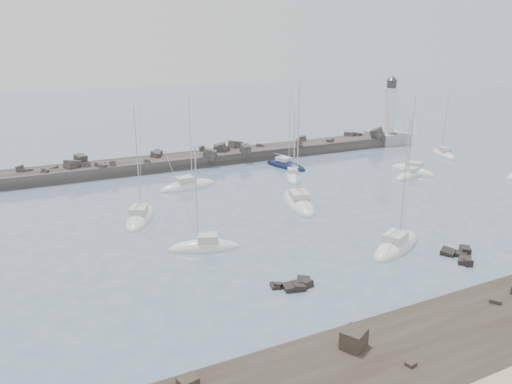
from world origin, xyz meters
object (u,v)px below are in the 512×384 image
sailboat_3 (140,218)px  sailboat_9 (409,176)px  sailboat_6 (293,178)px  sailboat_7 (396,247)px  lighthouse (388,128)px  sailboat_14 (298,203)px  sailboat_10 (412,171)px  sailboat_12 (444,155)px  sailboat_4 (188,187)px  sailboat_5 (204,248)px  sailboat_8 (286,166)px

sailboat_3 → sailboat_9: sailboat_3 is taller
sailboat_6 → sailboat_7: 28.66m
lighthouse → sailboat_14: bearing=-144.9°
sailboat_7 → sailboat_10: sailboat_7 is taller
lighthouse → sailboat_3: (-58.57, -23.41, -2.95)m
sailboat_7 → sailboat_9: (21.37, 20.77, -0.01)m
sailboat_10 → sailboat_12: 15.62m
sailboat_14 → sailboat_4: bearing=126.4°
sailboat_5 → sailboat_7: (17.77, -8.66, 0.00)m
sailboat_7 → sailboat_10: (24.00, 22.87, 0.01)m
sailboat_5 → sailboat_8: (25.12, 26.63, -0.00)m
sailboat_3 → sailboat_9: 42.73m
sailboat_6 → sailboat_9: (16.79, -7.53, -0.00)m
lighthouse → sailboat_3: 63.14m
lighthouse → sailboat_6: lighthouse is taller
sailboat_8 → sailboat_6: bearing=-111.5°
sailboat_3 → sailboat_6: 27.05m
sailboat_6 → sailboat_7: sailboat_7 is taller
sailboat_5 → sailboat_8: size_ratio=0.85×
lighthouse → sailboat_5: bearing=-147.2°
sailboat_6 → sailboat_7: bearing=-99.2°
sailboat_6 → sailboat_10: sailboat_10 is taller
sailboat_3 → sailboat_10: size_ratio=1.08×
sailboat_9 → sailboat_3: bearing=-179.8°
sailboat_3 → lighthouse: bearing=21.8°
lighthouse → sailboat_8: (-29.87, -8.74, -2.95)m
lighthouse → sailboat_10: 25.12m
sailboat_9 → sailboat_7: bearing=-135.8°
sailboat_6 → sailboat_14: sailboat_14 is taller
sailboat_8 → sailboat_9: 20.19m
lighthouse → sailboat_4: 50.76m
sailboat_3 → sailboat_14: size_ratio=0.85×
sailboat_6 → sailboat_8: sailboat_8 is taller
sailboat_8 → sailboat_9: (14.03, -14.52, -0.00)m
sailboat_10 → sailboat_14: bearing=-166.8°
sailboat_5 → sailboat_6: sailboat_6 is taller
lighthouse → sailboat_10: lighthouse is taller
sailboat_3 → sailboat_5: (3.58, -11.96, -0.00)m
lighthouse → sailboat_14: 47.31m
sailboat_7 → sailboat_8: size_ratio=1.05×
sailboat_8 → sailboat_10: (16.66, -12.42, 0.02)m
sailboat_4 → sailboat_12: 49.85m
sailboat_3 → sailboat_4: (9.64, 10.23, -0.00)m
sailboat_10 → sailboat_12: bearing=25.3°
sailboat_6 → sailboat_9: 18.40m
sailboat_10 → sailboat_14: 26.13m
lighthouse → sailboat_9: bearing=-124.3°
sailboat_8 → sailboat_5: bearing=-133.3°
lighthouse → sailboat_5: 65.45m
sailboat_7 → sailboat_12: bearing=37.8°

